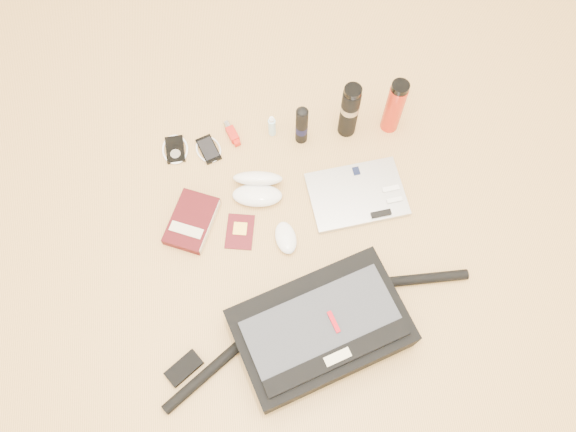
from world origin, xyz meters
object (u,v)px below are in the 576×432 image
Objects in this scene: messenger_bag at (320,329)px; thermos_red at (394,107)px; laptop at (357,195)px; thermos_black at (350,110)px; book at (192,221)px.

thermos_red reaches higher than messenger_bag.
thermos_black reaches higher than laptop.
book is 0.67m from thermos_black.
messenger_bag is 4.01× the size of thermos_black.
book is (-0.38, 0.42, -0.05)m from messenger_bag.
book is at bearing -151.72° from thermos_black.
thermos_black is (0.20, 0.74, 0.06)m from messenger_bag.
thermos_red is at bearing 46.35° from messenger_bag.
thermos_red is at bearing 53.11° from laptop.
messenger_bag is 0.51m from laptop.
book reaches higher than laptop.
thermos_red is (0.16, 0.00, -0.00)m from thermos_black.
laptop is 1.44× the size of book.
thermos_black is at bearing 57.21° from messenger_bag.
messenger_bag is 4.15× the size of book.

